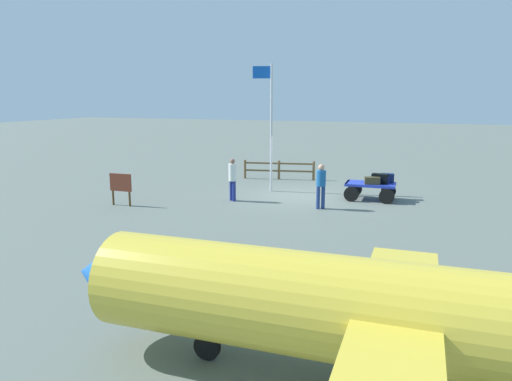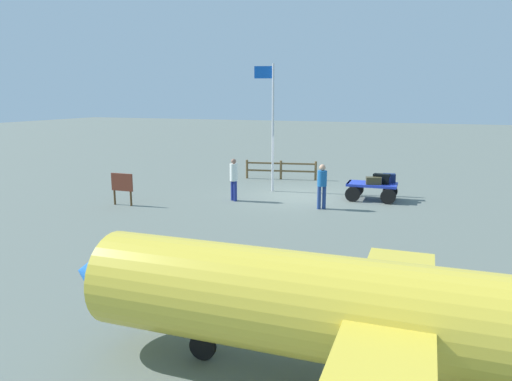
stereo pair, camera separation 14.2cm
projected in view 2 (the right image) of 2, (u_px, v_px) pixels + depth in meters
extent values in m
plane|color=slate|center=(300.00, 196.00, 20.22)|extent=(120.00, 120.00, 0.00)
cube|color=#2338B9|center=(372.00, 184.00, 19.31)|extent=(2.00, 1.16, 0.10)
cube|color=#2338B9|center=(349.00, 183.00, 19.61)|extent=(0.11, 1.05, 0.10)
cylinder|color=black|center=(353.00, 194.00, 19.07)|extent=(0.60, 0.14, 0.60)
cylinder|color=black|center=(356.00, 189.00, 20.13)|extent=(0.60, 0.14, 0.60)
cylinder|color=black|center=(388.00, 197.00, 18.62)|extent=(0.60, 0.14, 0.60)
cylinder|color=black|center=(390.00, 191.00, 19.68)|extent=(0.60, 0.14, 0.60)
cube|color=#403B23|center=(374.00, 181.00, 19.01)|extent=(0.65, 0.45, 0.29)
cube|color=black|center=(381.00, 179.00, 19.16)|extent=(0.67, 0.40, 0.39)
cube|color=#10204F|center=(389.00, 178.00, 19.43)|extent=(0.54, 0.41, 0.36)
cube|color=navy|center=(383.00, 180.00, 19.15)|extent=(0.62, 0.46, 0.29)
cylinder|color=navy|center=(324.00, 197.00, 17.85)|extent=(0.14, 0.14, 0.87)
cylinder|color=navy|center=(319.00, 198.00, 17.80)|extent=(0.14, 0.14, 0.87)
cylinder|color=#1A5A9E|center=(322.00, 178.00, 17.69)|extent=(0.49, 0.49, 0.58)
sphere|color=tan|center=(322.00, 167.00, 17.61)|extent=(0.23, 0.23, 0.23)
cylinder|color=navy|center=(235.00, 191.00, 19.14)|extent=(0.14, 0.14, 0.82)
cylinder|color=navy|center=(232.00, 190.00, 19.29)|extent=(0.14, 0.14, 0.82)
cylinder|color=silver|center=(234.00, 172.00, 19.07)|extent=(0.43, 0.43, 0.69)
sphere|color=#835D4D|center=(234.00, 161.00, 18.98)|extent=(0.20, 0.20, 0.20)
cylinder|color=gold|center=(392.00, 317.00, 6.49)|extent=(9.02, 1.69, 1.52)
cone|color=#1B59B1|center=(99.00, 274.00, 8.08)|extent=(0.93, 1.38, 1.37)
cube|color=gold|center=(393.00, 307.00, 6.46)|extent=(1.19, 4.72, 0.12)
cylinder|color=black|center=(203.00, 346.00, 7.64)|extent=(0.44, 0.11, 0.44)
cylinder|color=black|center=(454.00, 361.00, 7.22)|extent=(0.44, 0.11, 0.44)
cylinder|color=silver|center=(273.00, 129.00, 20.70)|extent=(0.10, 0.10, 5.52)
cube|color=blue|center=(263.00, 72.00, 20.39)|extent=(0.78, 0.20, 0.51)
cylinder|color=#4C3319|center=(131.00, 199.00, 18.32)|extent=(0.08, 0.08, 0.57)
cylinder|color=#4C3319|center=(115.00, 197.00, 18.56)|extent=(0.08, 0.08, 0.57)
cube|color=brown|center=(122.00, 182.00, 18.32)|extent=(0.93, 0.09, 0.68)
cylinder|color=brown|center=(316.00, 171.00, 23.92)|extent=(0.12, 0.12, 0.95)
cylinder|color=brown|center=(281.00, 170.00, 24.20)|extent=(0.12, 0.12, 0.95)
cylinder|color=brown|center=(247.00, 169.00, 24.48)|extent=(0.12, 0.12, 0.95)
cube|color=brown|center=(281.00, 163.00, 24.13)|extent=(3.45, 0.78, 0.08)
cube|color=brown|center=(281.00, 171.00, 24.21)|extent=(3.45, 0.78, 0.08)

